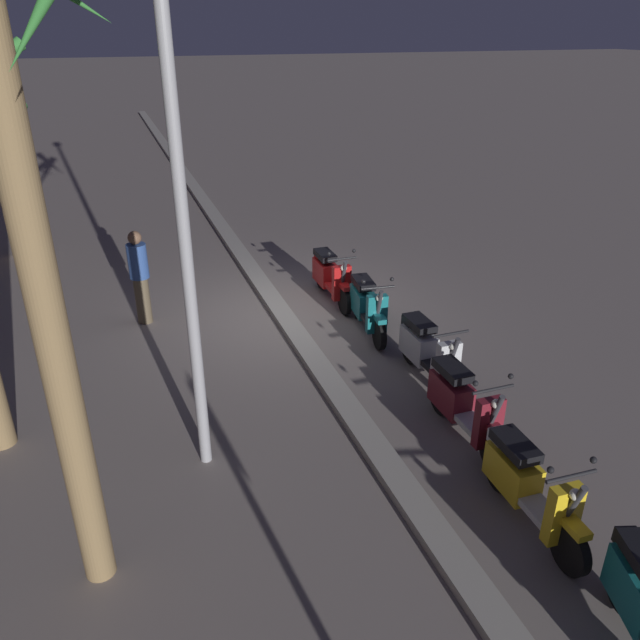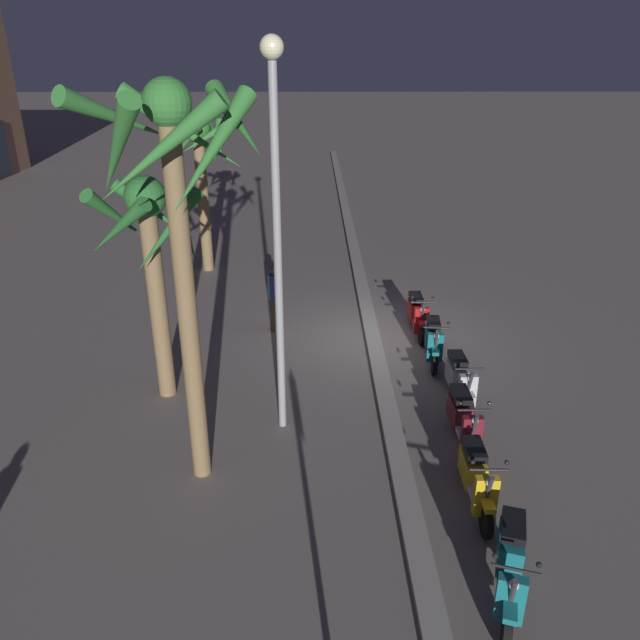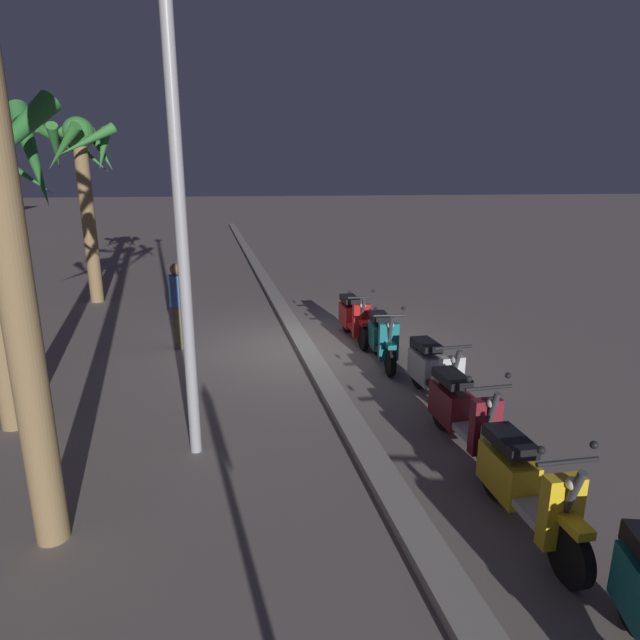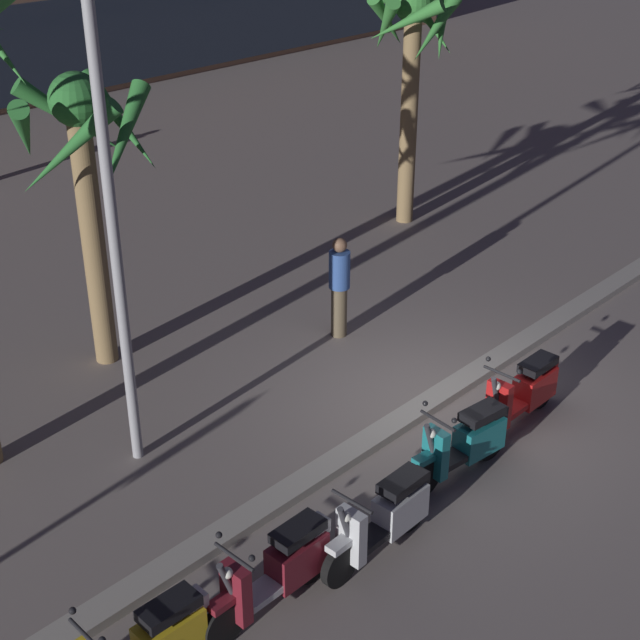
# 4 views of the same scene
# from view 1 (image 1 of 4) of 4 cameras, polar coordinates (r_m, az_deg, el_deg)

# --- Properties ---
(ground_plane) EXTENTS (200.00, 200.00, 0.00)m
(ground_plane) POSITION_cam_1_polar(r_m,az_deg,el_deg) (11.51, -3.18, 0.45)
(ground_plane) COLOR slate
(curb_strip) EXTENTS (60.00, 0.36, 0.12)m
(curb_strip) POSITION_cam_1_polar(r_m,az_deg,el_deg) (11.46, -3.59, 0.67)
(curb_strip) COLOR gray
(curb_strip) RESTS_ON ground
(scooter_yellow_second_in_line) EXTENTS (1.76, 0.56, 1.17)m
(scooter_yellow_second_in_line) POSITION_cam_1_polar(r_m,az_deg,el_deg) (7.19, 18.53, -14.19)
(scooter_yellow_second_in_line) COLOR black
(scooter_yellow_second_in_line) RESTS_ON ground
(scooter_maroon_mid_centre) EXTENTS (1.78, 0.56, 1.17)m
(scooter_maroon_mid_centre) POSITION_cam_1_polar(r_m,az_deg,el_deg) (8.28, 12.91, -7.46)
(scooter_maroon_mid_centre) COLOR black
(scooter_maroon_mid_centre) RESTS_ON ground
(scooter_silver_last_in_row) EXTENTS (1.77, 0.56, 1.04)m
(scooter_silver_last_in_row) POSITION_cam_1_polar(r_m,az_deg,el_deg) (9.44, 9.83, -2.82)
(scooter_silver_last_in_row) COLOR black
(scooter_silver_last_in_row) RESTS_ON ground
(scooter_teal_mid_front) EXTENTS (1.72, 0.57, 1.17)m
(scooter_teal_mid_front) POSITION_cam_1_polar(r_m,az_deg,el_deg) (10.80, 4.35, 1.33)
(scooter_teal_mid_front) COLOR black
(scooter_teal_mid_front) RESTS_ON ground
(scooter_red_far_back) EXTENTS (1.82, 0.56, 1.17)m
(scooter_red_far_back) POSITION_cam_1_polar(r_m,az_deg,el_deg) (12.06, 0.94, 4.08)
(scooter_red_far_back) COLOR black
(scooter_red_far_back) RESTS_ON ground
(pedestrian_window_shopping) EXTENTS (0.34, 0.34, 1.71)m
(pedestrian_window_shopping) POSITION_cam_1_polar(r_m,az_deg,el_deg) (11.33, -16.28, 3.97)
(pedestrian_window_shopping) COLOR brown
(pedestrian_window_shopping) RESTS_ON ground
(street_lamp) EXTENTS (0.36, 0.36, 6.71)m
(street_lamp) POSITION_cam_1_polar(r_m,az_deg,el_deg) (6.39, -13.43, 17.73)
(street_lamp) COLOR #939399
(street_lamp) RESTS_ON ground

